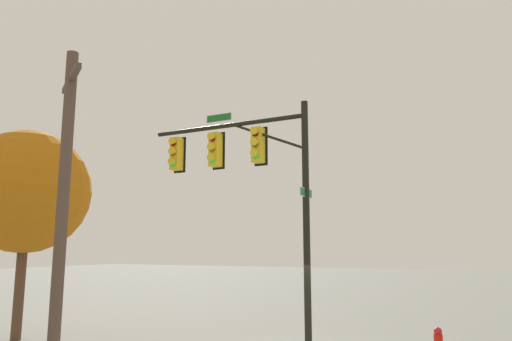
% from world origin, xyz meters
% --- Properties ---
extents(signal_pole_assembly, '(5.55, 0.94, 7.27)m').
position_xyz_m(signal_pole_assembly, '(2.06, -0.04, 5.35)').
color(signal_pole_assembly, black).
rests_on(signal_pole_assembly, ground_plane).
extents(utility_pole, '(1.54, 1.13, 7.09)m').
position_xyz_m(utility_pole, '(3.18, 5.86, 3.72)').
color(utility_pole, brown).
rests_on(utility_pole, ground_plane).
extents(tree_near, '(4.21, 4.21, 7.00)m').
position_xyz_m(tree_near, '(9.50, 1.61, 4.88)').
color(tree_near, '#503627').
rests_on(tree_near, ground_plane).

